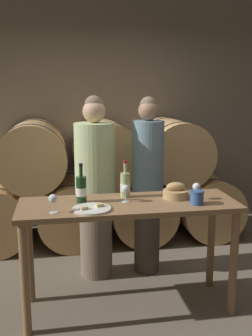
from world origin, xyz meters
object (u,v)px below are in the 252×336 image
Objects in this scene: tasting_table at (128,219)px; wine_glass_far_left at (53,199)px; cheese_plate at (92,209)px; person_left at (95,188)px; person_right at (148,184)px; wine_glass_center at (197,187)px; blue_crock at (197,197)px; bread_basket at (176,192)px; wine_glass_left at (125,190)px; wine_bottle_white at (125,185)px; wine_bottle_red at (81,189)px.

wine_glass_far_left is at bearing -163.87° from tasting_table.
person_left is at bearing 82.81° from cheese_plate.
person_right is 12.28× the size of wine_glass_center.
wine_glass_far_left is at bearing -172.19° from wine_glass_center.
blue_crock is at bearing 0.40° from cheese_plate.
bread_basket is 1.48× the size of wine_glass_left.
person_left is at bearing 112.21° from wine_bottle_white.
tasting_table is 15.30× the size of blue_crock.
wine_bottle_red is at bearing 175.23° from wine_glass_center.
person_left is 12.37× the size of wine_glass_center.
person_left is at bearing 139.06° from wine_glass_center.
wine_glass_far_left reaches higher than tasting_table.
wine_bottle_white is 0.59m from blue_crock.
wine_bottle_white is 2.22× the size of wine_glass_far_left.
wine_glass_center is at bearing -2.85° from wine_glass_left.
wine_glass_left is (-0.02, -0.14, -0.00)m from wine_bottle_white.
person_right reaches higher than tasting_table.
tasting_table is at bearing 24.85° from cheese_plate.
bread_basket is (0.76, -0.01, -0.06)m from wine_bottle_red.
wine_bottle_white is 2.22× the size of wine_glass_center.
wine_bottle_white is (0.35, 0.09, -0.00)m from wine_bottle_red.
tasting_table is 0.24m from wine_glass_left.
person_left reaches higher than wine_glass_left.
person_right is at bearing 62.91° from wine_glass_left.
wine_bottle_white is at bearing 163.12° from wine_glass_center.
person_right is at bearing 111.12° from wine_glass_center.
wine_glass_left is at bearing 18.25° from wine_glass_far_left.
wine_glass_left is 1.00× the size of wine_glass_center.
blue_crock is (0.51, -0.13, 0.20)m from tasting_table.
wine_bottle_white is 2.22× the size of wine_glass_left.
wine_glass_far_left is 0.58m from wine_glass_left.
wine_bottle_red reaches higher than wine_glass_far_left.
tasting_table is 12.34× the size of wine_glass_center.
blue_crock is 0.81× the size of wine_glass_far_left.
wine_bottle_red is at bearing 172.04° from wine_glass_left.
tasting_table is 0.56m from blue_crock.
person_right is 0.88m from wine_bottle_red.
wine_glass_center is at bearing 72.13° from blue_crock.
wine_bottle_white reaches higher than blue_crock.
wine_glass_center is (0.91, -0.08, -0.01)m from wine_bottle_red.
person_right is at bearing 42.71° from wine_glass_far_left.
wine_bottle_white reaches higher than wine_glass_center.
wine_bottle_white reaches higher than cheese_plate.
person_left reaches higher than person_right.
person_right reaches higher than bread_basket.
wine_bottle_red is 0.37m from wine_bottle_white.
person_left is 5.97× the size of cheese_plate.
wine_bottle_red is 2.25× the size of wine_glass_far_left.
wine_bottle_white is (-0.00, 0.15, 0.24)m from tasting_table.
blue_crock is at bearing 1.75° from wine_glass_far_left.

